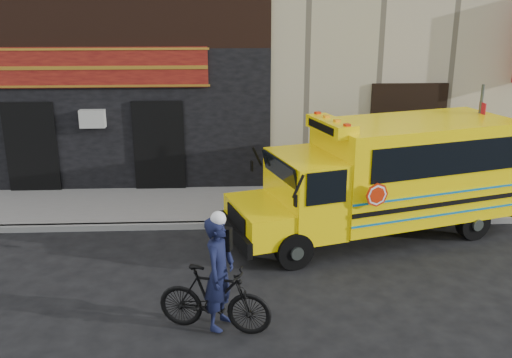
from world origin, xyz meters
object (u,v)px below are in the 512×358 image
(sign_pole, at_px, (476,147))
(cyclist, at_px, (219,276))
(school_bus, at_px, (390,174))
(bicycle, at_px, (214,299))

(sign_pole, bearing_deg, cyclist, -142.29)
(school_bus, xyz_separation_m, sign_pole, (2.46, 0.99, 0.38))
(bicycle, bearing_deg, school_bus, -29.38)
(school_bus, bearing_deg, sign_pole, 21.93)
(sign_pole, xyz_separation_m, cyclist, (-6.41, -4.96, -0.90))
(school_bus, bearing_deg, cyclist, -134.90)
(sign_pole, relative_size, bicycle, 1.75)
(school_bus, distance_m, sign_pole, 2.68)
(sign_pole, distance_m, bicycle, 8.31)
(cyclist, bearing_deg, school_bus, -22.85)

